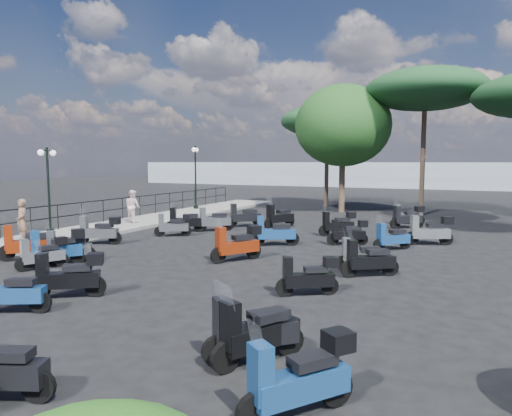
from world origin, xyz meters
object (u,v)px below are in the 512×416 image
at_px(scooter_14, 237,244).
at_px(broadleaf_tree, 343,126).
at_px(scooter_24, 256,334).
at_px(scooter_10, 214,221).
at_px(scooter_13, 10,292).
at_px(scooter_3, 99,231).
at_px(scooter_20, 348,233).
at_px(scooter_18, 252,332).
at_px(scooter_5, 244,216).
at_px(scooter_26, 361,256).
at_px(scooter_16, 338,224).
at_px(pine_0, 425,90).
at_px(scooter_8, 67,248).
at_px(scooter_6, 68,276).
at_px(woman, 22,221).
at_px(scooter_11, 279,217).
at_px(scooter_22, 409,215).
at_px(scooter_28, 407,217).
at_px(pine_2, 327,121).
at_px(scooter_2, 43,254).
at_px(scooter_7, 56,248).
at_px(scooter_25, 369,260).
at_px(scooter_9, 173,225).
at_px(scooter_19, 308,277).
at_px(scooter_1, 28,244).
at_px(lamp_post_2, 195,173).
at_px(scooter_27, 430,231).
at_px(pedestrian_far, 133,206).
at_px(scooter_21, 392,238).
at_px(scooter_23, 299,379).
at_px(scooter_15, 274,233).
at_px(lamp_post_1, 48,185).

distance_m(scooter_14, broadleaf_tree, 15.78).
relative_size(scooter_24, broadleaf_tree, 0.20).
relative_size(scooter_10, scooter_13, 0.95).
height_order(scooter_3, scooter_20, scooter_3).
bearing_deg(scooter_18, scooter_5, -18.38).
bearing_deg(scooter_26, scooter_18, 153.20).
relative_size(scooter_16, pine_0, 0.17).
bearing_deg(scooter_3, scooter_24, -148.40).
height_order(scooter_18, pine_0, pine_0).
bearing_deg(scooter_8, scooter_3, -11.45).
bearing_deg(scooter_6, scooter_20, -59.61).
xyz_separation_m(woman, scooter_8, (3.48, -1.12, -0.52)).
distance_m(scooter_11, scooter_22, 6.68).
xyz_separation_m(scooter_28, pine_2, (-6.50, 8.60, 5.37)).
relative_size(scooter_2, scooter_3, 0.85).
height_order(scooter_7, scooter_20, scooter_7).
relative_size(scooter_6, scooter_25, 1.04).
height_order(scooter_3, scooter_9, scooter_3).
distance_m(scooter_14, pine_0, 17.28).
relative_size(scooter_2, scooter_19, 1.05).
relative_size(scooter_1, pine_0, 0.17).
bearing_deg(scooter_18, scooter_16, -36.51).
height_order(lamp_post_2, pine_0, pine_0).
bearing_deg(lamp_post_2, scooter_27, -47.06).
distance_m(scooter_1, scooter_7, 1.48).
bearing_deg(scooter_13, woman, 23.16).
height_order(scooter_5, scooter_8, scooter_5).
distance_m(scooter_25, scooter_26, 0.69).
relative_size(scooter_14, pine_2, 0.23).
height_order(scooter_19, scooter_22, scooter_22).
bearing_deg(scooter_14, scooter_8, 59.90).
relative_size(pedestrian_far, scooter_18, 1.19).
xyz_separation_m(scooter_7, pine_0, (8.61, 18.32, 6.64)).
relative_size(scooter_10, scooter_25, 0.98).
bearing_deg(scooter_9, scooter_7, 147.05).
height_order(scooter_28, pine_0, pine_0).
relative_size(scooter_11, broadleaf_tree, 0.22).
relative_size(scooter_1, scooter_22, 0.93).
distance_m(scooter_21, scooter_22, 7.31).
relative_size(lamp_post_2, scooter_5, 2.74).
bearing_deg(scooter_27, broadleaf_tree, 7.64).
bearing_deg(scooter_28, scooter_6, 120.86).
height_order(scooter_19, scooter_20, scooter_20).
bearing_deg(scooter_23, pine_0, -51.21).
xyz_separation_m(woman, scooter_25, (12.28, 1.10, -0.51)).
xyz_separation_m(scooter_18, scooter_22, (0.26, 17.49, 0.00)).
relative_size(scooter_10, scooter_28, 0.97).
distance_m(pedestrian_far, scooter_23, 18.01).
height_order(scooter_15, scooter_27, scooter_15).
bearing_deg(lamp_post_1, scooter_15, -2.11).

